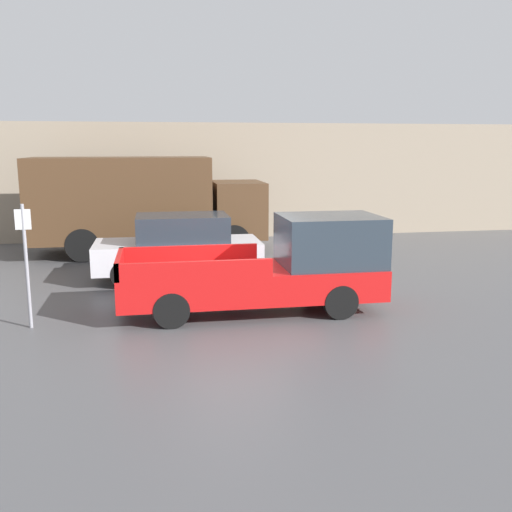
{
  "coord_description": "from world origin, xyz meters",
  "views": [
    {
      "loc": [
        -1.76,
        -12.14,
        3.64
      ],
      "look_at": [
        0.56,
        0.92,
        1.05
      ],
      "focal_mm": 40.0,
      "sensor_mm": 36.0,
      "label": 1
    }
  ],
  "objects_px": {
    "car": "(179,247)",
    "delivery_truck": "(141,201)",
    "pickup_truck": "(277,268)",
    "parking_sign": "(26,259)"
  },
  "relations": [
    {
      "from": "pickup_truck",
      "to": "car",
      "type": "relative_size",
      "value": 1.28
    },
    {
      "from": "car",
      "to": "delivery_truck",
      "type": "bearing_deg",
      "value": 104.84
    },
    {
      "from": "pickup_truck",
      "to": "delivery_truck",
      "type": "height_order",
      "value": "delivery_truck"
    },
    {
      "from": "pickup_truck",
      "to": "parking_sign",
      "type": "height_order",
      "value": "parking_sign"
    },
    {
      "from": "parking_sign",
      "to": "car",
      "type": "bearing_deg",
      "value": 50.29
    },
    {
      "from": "parking_sign",
      "to": "delivery_truck",
      "type": "bearing_deg",
      "value": 75.12
    },
    {
      "from": "delivery_truck",
      "to": "parking_sign",
      "type": "height_order",
      "value": "delivery_truck"
    },
    {
      "from": "pickup_truck",
      "to": "car",
      "type": "xyz_separation_m",
      "value": [
        -1.99,
        3.44,
        -0.08
      ]
    },
    {
      "from": "car",
      "to": "delivery_truck",
      "type": "distance_m",
      "value": 4.29
    },
    {
      "from": "car",
      "to": "delivery_truck",
      "type": "relative_size",
      "value": 0.58
    }
  ]
}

